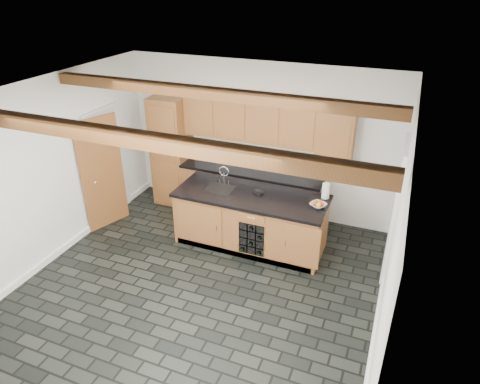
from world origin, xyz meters
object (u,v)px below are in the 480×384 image
(kitchen_scale, at_px, (258,192))
(fruit_bowl, at_px, (318,205))
(island, at_px, (251,220))
(paper_towel, at_px, (326,191))

(kitchen_scale, distance_m, fruit_bowl, 0.99)
(fruit_bowl, bearing_deg, island, -178.76)
(kitchen_scale, bearing_deg, island, -107.14)
(kitchen_scale, distance_m, paper_towel, 1.06)
(island, relative_size, fruit_bowl, 10.60)
(kitchen_scale, relative_size, fruit_bowl, 0.80)
(island, bearing_deg, fruit_bowl, 1.24)
(paper_towel, bearing_deg, kitchen_scale, -166.38)
(kitchen_scale, xyz_separation_m, fruit_bowl, (0.99, -0.08, 0.00))
(island, xyz_separation_m, kitchen_scale, (0.09, 0.10, 0.49))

